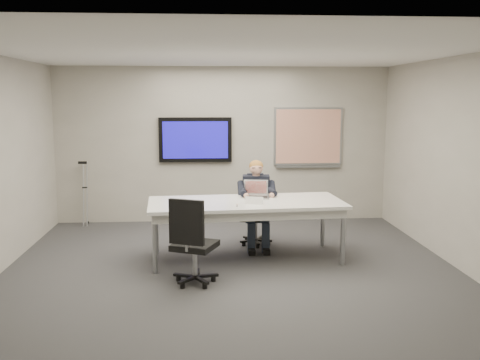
{
  "coord_description": "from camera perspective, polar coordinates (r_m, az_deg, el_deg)",
  "views": [
    {
      "loc": [
        -0.36,
        -6.66,
        2.26
      ],
      "look_at": [
        0.14,
        0.65,
        1.12
      ],
      "focal_mm": 40.0,
      "sensor_mm": 36.0,
      "label": 1
    }
  ],
  "objects": [
    {
      "name": "floor",
      "position": [
        7.04,
        -0.82,
        -9.87
      ],
      "size": [
        6.0,
        6.0,
        0.02
      ],
      "primitive_type": "cube",
      "color": "#363739",
      "rests_on": "ground"
    },
    {
      "name": "office_chair_far",
      "position": [
        8.3,
        1.73,
        -4.78
      ],
      "size": [
        0.56,
        0.56,
        0.97
      ],
      "rotation": [
        0.0,
        0.0,
        -0.26
      ],
      "color": "black",
      "rests_on": "ground"
    },
    {
      "name": "wall_back",
      "position": [
        9.7,
        -1.81,
        3.76
      ],
      "size": [
        6.0,
        0.02,
        2.8
      ],
      "primitive_type": "cube",
      "color": "#A19D91",
      "rests_on": "ground"
    },
    {
      "name": "pen",
      "position": [
        7.11,
        -0.32,
        -2.72
      ],
      "size": [
        0.02,
        0.14,
        0.01
      ],
      "primitive_type": "cylinder",
      "rotation": [
        0.0,
        1.57,
        1.5
      ],
      "color": "black",
      "rests_on": "conference_table"
    },
    {
      "name": "wall_right",
      "position": [
        7.51,
        22.68,
        1.59
      ],
      "size": [
        0.02,
        6.0,
        2.8
      ],
      "primitive_type": "cube",
      "color": "#A19D91",
      "rests_on": "ground"
    },
    {
      "name": "name_tent",
      "position": [
        7.25,
        1.52,
        -2.15
      ],
      "size": [
        0.25,
        0.12,
        0.1
      ],
      "primitive_type": null,
      "rotation": [
        0.0,
        0.0,
        -0.23
      ],
      "color": "white",
      "rests_on": "conference_table"
    },
    {
      "name": "seated_person",
      "position": [
        8.02,
        1.82,
        -3.59
      ],
      "size": [
        0.42,
        0.73,
        1.32
      ],
      "rotation": [
        0.0,
        0.0,
        -0.08
      ],
      "color": "#202836",
      "rests_on": "office_chair_far"
    },
    {
      "name": "ceiling",
      "position": [
        6.69,
        -0.87,
        13.48
      ],
      "size": [
        6.0,
        6.0,
        0.02
      ],
      "primitive_type": "cube",
      "color": "white",
      "rests_on": "wall_back"
    },
    {
      "name": "crutch",
      "position": [
        9.84,
        -16.19,
        -1.26
      ],
      "size": [
        0.35,
        0.52,
        1.22
      ],
      "primitive_type": null,
      "rotation": [
        -0.18,
        0.0,
        -0.43
      ],
      "color": "#AEB1B6",
      "rests_on": "ground"
    },
    {
      "name": "tv_display",
      "position": [
        9.64,
        -4.78,
        4.3
      ],
      "size": [
        1.3,
        0.09,
        0.8
      ],
      "color": "black",
      "rests_on": "wall_back"
    },
    {
      "name": "office_chair_near",
      "position": [
        6.55,
        -4.99,
        -8.23
      ],
      "size": [
        0.68,
        0.68,
        1.08
      ],
      "rotation": [
        0.0,
        0.0,
        2.73
      ],
      "color": "black",
      "rests_on": "ground"
    },
    {
      "name": "conference_table",
      "position": [
        7.44,
        0.64,
        -2.99
      ],
      "size": [
        2.76,
        1.3,
        0.83
      ],
      "rotation": [
        0.0,
        0.0,
        0.07
      ],
      "color": "white",
      "rests_on": "ground"
    },
    {
      "name": "wall_front",
      "position": [
        3.77,
        1.63,
        -4.31
      ],
      "size": [
        6.0,
        0.02,
        2.8
      ],
      "primitive_type": "cube",
      "color": "#A19D91",
      "rests_on": "ground"
    },
    {
      "name": "whiteboard",
      "position": [
        9.84,
        7.28,
        4.53
      ],
      "size": [
        1.25,
        0.08,
        1.1
      ],
      "color": "#94979C",
      "rests_on": "wall_back"
    },
    {
      "name": "laptop",
      "position": [
        7.7,
        1.78,
        -1.41
      ],
      "size": [
        0.38,
        0.37,
        0.25
      ],
      "rotation": [
        0.0,
        0.0,
        -0.15
      ],
      "color": "#A8A8AA",
      "rests_on": "conference_table"
    }
  ]
}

